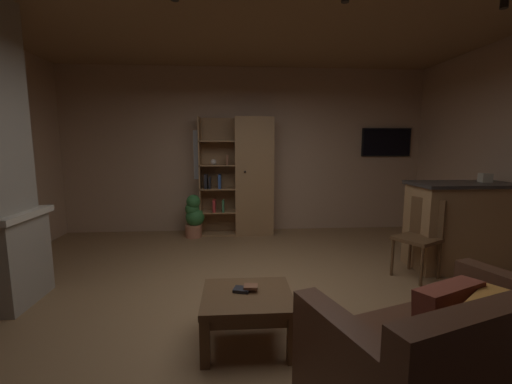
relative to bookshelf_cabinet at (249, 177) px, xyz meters
name	(u,v)px	position (x,y,z in m)	size (l,w,h in m)	color
floor	(259,305)	(-0.03, -2.63, -1.00)	(6.35, 5.75, 0.02)	olive
wall_back	(246,151)	(-0.03, 0.27, 0.44)	(6.47, 0.06, 2.87)	tan
window_pane_back	(212,155)	(-0.65, 0.24, 0.38)	(0.63, 0.01, 0.86)	white
bookshelf_cabinet	(249,177)	(0.00, 0.00, 0.00)	(1.25, 0.41, 2.00)	#997047
kitchen_bar_counter	(471,225)	(2.69, -1.83, -0.44)	(1.51, 0.65, 1.08)	#997047
tissue_box	(485,178)	(2.85, -1.79, 0.15)	(0.12, 0.12, 0.11)	#BFB299
leather_couch	(451,362)	(0.97, -4.00, -0.69)	(1.74, 1.30, 0.84)	#4C2D1E
coffee_table	(247,304)	(-0.17, -3.25, -0.67)	(0.69, 0.62, 0.40)	brown
table_book_0	(242,290)	(-0.21, -3.20, -0.57)	(0.12, 0.10, 0.02)	black
table_book_1	(251,287)	(-0.14, -3.20, -0.55)	(0.11, 0.09, 0.02)	brown
dining_chair	(421,232)	(1.92, -2.05, -0.46)	(0.57, 0.57, 0.92)	brown
potted_floor_plant	(194,216)	(-0.93, -0.17, -0.63)	(0.32, 0.32, 0.72)	#B77051
wall_mounted_tv	(386,142)	(2.51, 0.21, 0.60)	(0.89, 0.06, 0.50)	black
track_light_spot_3	(504,3)	(2.16, -2.66, 1.81)	(0.07, 0.07, 0.09)	black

